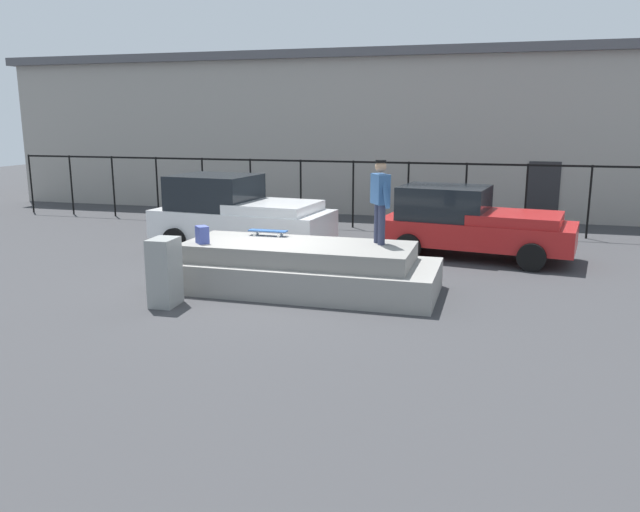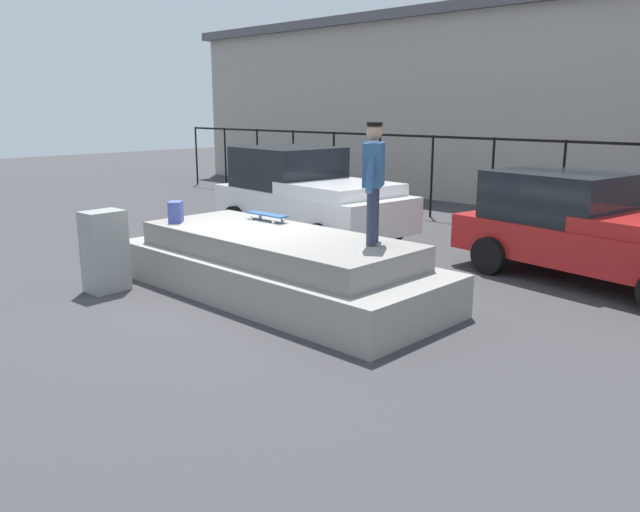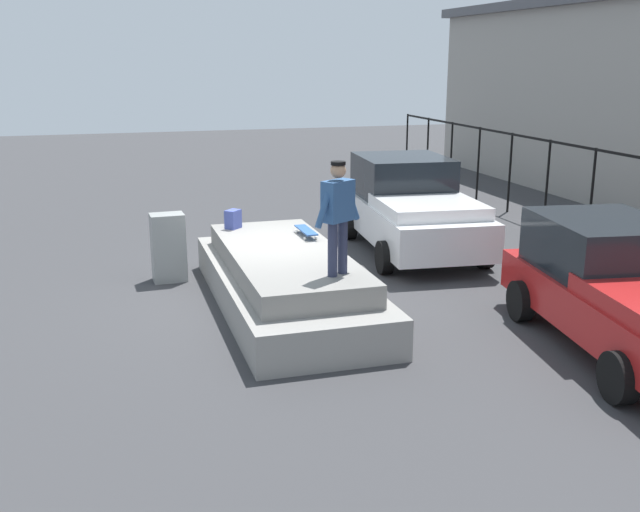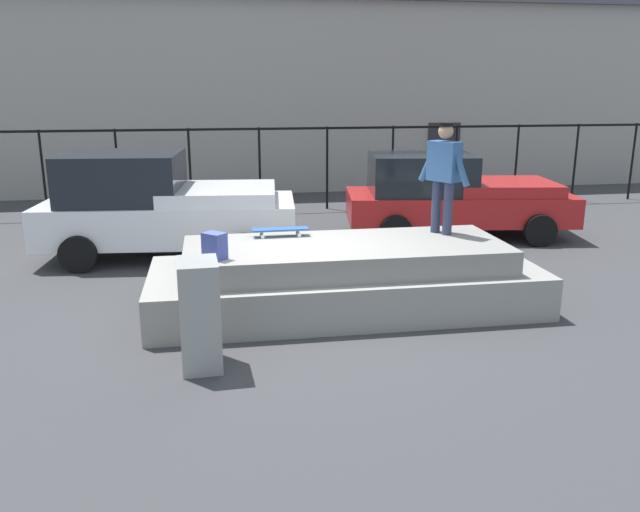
# 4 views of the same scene
# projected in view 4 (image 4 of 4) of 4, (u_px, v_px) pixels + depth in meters

# --- Properties ---
(ground_plane) EXTENTS (60.00, 60.00, 0.00)m
(ground_plane) POSITION_uv_depth(u_px,v_px,m) (303.00, 311.00, 9.11)
(ground_plane) COLOR #38383A
(concrete_ledge) EXTENTS (5.49, 2.15, 0.95)m
(concrete_ledge) POSITION_uv_depth(u_px,v_px,m) (345.00, 278.00, 9.16)
(concrete_ledge) COLOR gray
(concrete_ledge) RESTS_ON ground_plane
(skateboarder) EXTENTS (0.56, 0.84, 1.63)m
(skateboarder) POSITION_uv_depth(u_px,v_px,m) (444.00, 170.00, 9.40)
(skateboarder) COLOR #2D334C
(skateboarder) RESTS_ON concrete_ledge
(skateboard) EXTENTS (0.83, 0.24, 0.12)m
(skateboard) POSITION_uv_depth(u_px,v_px,m) (280.00, 230.00, 9.42)
(skateboard) COLOR #264C8C
(skateboard) RESTS_ON concrete_ledge
(backpack) EXTENTS (0.34, 0.34, 0.34)m
(backpack) POSITION_uv_depth(u_px,v_px,m) (215.00, 246.00, 8.19)
(backpack) COLOR #3F4C99
(backpack) RESTS_ON concrete_ledge
(car_white_pickup_near) EXTENTS (4.74, 2.55, 1.92)m
(car_white_pickup_near) POSITION_uv_depth(u_px,v_px,m) (161.00, 206.00, 11.82)
(car_white_pickup_near) COLOR white
(car_white_pickup_near) RESTS_ON ground_plane
(car_red_pickup_mid) EXTENTS (4.83, 2.58, 1.73)m
(car_red_pickup_mid) POSITION_uv_depth(u_px,v_px,m) (451.00, 195.00, 13.43)
(car_red_pickup_mid) COLOR #B21E1E
(car_red_pickup_mid) RESTS_ON ground_plane
(utility_box) EXTENTS (0.47, 0.62, 1.25)m
(utility_box) POSITION_uv_depth(u_px,v_px,m) (200.00, 315.00, 7.17)
(utility_box) COLOR gray
(utility_box) RESTS_ON ground_plane
(fence_row) EXTENTS (24.06, 0.06, 2.09)m
(fence_row) POSITION_uv_depth(u_px,v_px,m) (259.00, 156.00, 15.97)
(fence_row) COLOR black
(fence_row) RESTS_ON ground_plane
(warehouse_building) EXTENTS (29.44, 9.19, 5.71)m
(warehouse_building) POSITION_uv_depth(u_px,v_px,m) (243.00, 92.00, 22.27)
(warehouse_building) COLOR gray
(warehouse_building) RESTS_ON ground_plane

